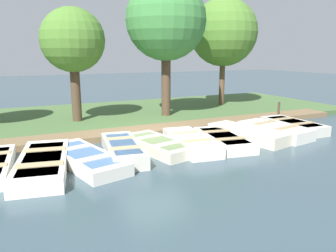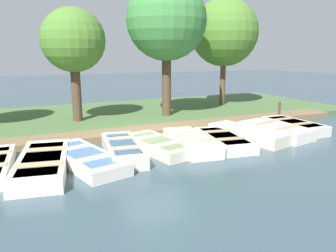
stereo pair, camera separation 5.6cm
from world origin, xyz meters
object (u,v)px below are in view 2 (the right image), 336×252
(rowboat_8, at_px, (275,130))
(rowboat_9, at_px, (294,126))
(park_tree_right, at_px, (224,33))
(rowboat_5, at_px, (191,142))
(rowboat_7, at_px, (248,134))
(rowboat_4, at_px, (158,145))
(rowboat_6, at_px, (223,140))
(rowboat_3, at_px, (123,149))
(rowboat_2, at_px, (85,158))
(mooring_post_far, at_px, (279,110))
(park_tree_center, at_px, (166,21))
(rowboat_1, at_px, (43,163))
(park_tree_left, at_px, (73,41))

(rowboat_8, relative_size, rowboat_9, 1.05)
(park_tree_right, bearing_deg, rowboat_5, -41.15)
(rowboat_7, height_order, rowboat_8, rowboat_8)
(rowboat_4, bearing_deg, rowboat_6, 69.77)
(rowboat_3, xyz_separation_m, rowboat_9, (-0.31, 7.33, -0.01))
(rowboat_3, distance_m, rowboat_8, 5.99)
(park_tree_right, bearing_deg, rowboat_7, -26.67)
(rowboat_2, height_order, rowboat_5, rowboat_5)
(rowboat_5, relative_size, mooring_post_far, 3.60)
(rowboat_5, relative_size, park_tree_center, 0.48)
(rowboat_1, height_order, park_tree_center, park_tree_center)
(rowboat_2, distance_m, park_tree_center, 8.14)
(rowboat_5, bearing_deg, rowboat_7, 99.22)
(rowboat_4, relative_size, rowboat_8, 1.06)
(rowboat_4, distance_m, park_tree_center, 6.72)
(rowboat_5, height_order, rowboat_7, rowboat_7)
(rowboat_1, bearing_deg, park_tree_left, 171.17)
(rowboat_7, xyz_separation_m, rowboat_8, (0.05, 1.25, 0.00))
(rowboat_7, height_order, park_tree_right, park_tree_right)
(rowboat_7, distance_m, park_tree_center, 6.44)
(rowboat_7, bearing_deg, rowboat_3, -103.19)
(rowboat_9, xyz_separation_m, mooring_post_far, (-2.09, 1.20, 0.22))
(rowboat_4, height_order, rowboat_6, rowboat_4)
(rowboat_8, bearing_deg, rowboat_2, -97.78)
(rowboat_8, bearing_deg, rowboat_5, -98.94)
(rowboat_9, distance_m, park_tree_center, 7.14)
(rowboat_2, distance_m, park_tree_right, 11.94)
(rowboat_5, height_order, mooring_post_far, mooring_post_far)
(rowboat_4, bearing_deg, rowboat_1, -96.42)
(rowboat_6, distance_m, rowboat_8, 2.46)
(rowboat_6, bearing_deg, park_tree_left, -133.84)
(rowboat_9, height_order, mooring_post_far, mooring_post_far)
(rowboat_6, bearing_deg, rowboat_2, -80.07)
(rowboat_9, bearing_deg, rowboat_4, -87.49)
(rowboat_6, height_order, rowboat_8, rowboat_8)
(rowboat_1, height_order, rowboat_7, rowboat_7)
(rowboat_9, height_order, park_tree_left, park_tree_left)
(rowboat_3, bearing_deg, rowboat_6, 94.71)
(mooring_post_far, bearing_deg, rowboat_5, -68.15)
(rowboat_4, relative_size, park_tree_left, 0.61)
(park_tree_left, bearing_deg, rowboat_9, 58.25)
(rowboat_6, height_order, park_tree_left, park_tree_left)
(rowboat_1, relative_size, rowboat_4, 1.24)
(rowboat_3, xyz_separation_m, park_tree_right, (-6.31, 7.92, 3.97))
(rowboat_6, relative_size, park_tree_left, 0.61)
(rowboat_7, xyz_separation_m, park_tree_right, (-6.33, 3.18, 3.98))
(rowboat_1, height_order, mooring_post_far, mooring_post_far)
(rowboat_8, bearing_deg, park_tree_center, -162.71)
(park_tree_right, bearing_deg, park_tree_left, -81.83)
(rowboat_3, xyz_separation_m, mooring_post_far, (-2.39, 8.52, 0.21))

